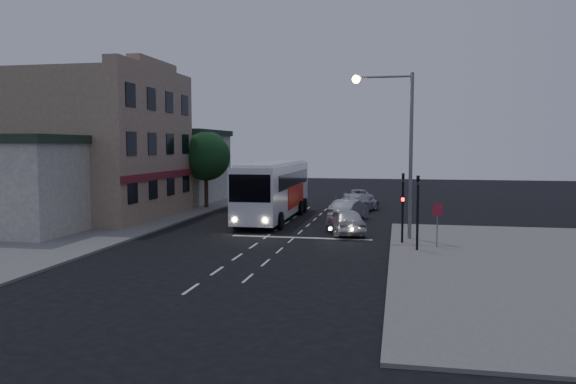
% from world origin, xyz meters
% --- Properties ---
extents(ground, '(120.00, 120.00, 0.00)m').
position_xyz_m(ground, '(0.00, 0.00, 0.00)').
color(ground, black).
extents(sidewalk_near, '(12.00, 24.00, 0.12)m').
position_xyz_m(sidewalk_near, '(13.00, -4.00, 0.06)').
color(sidewalk_near, slate).
rests_on(sidewalk_near, ground).
extents(sidewalk_far, '(12.00, 50.00, 0.12)m').
position_xyz_m(sidewalk_far, '(-13.00, 8.00, 0.06)').
color(sidewalk_far, slate).
rests_on(sidewalk_far, ground).
extents(road_markings, '(8.00, 30.55, 0.01)m').
position_xyz_m(road_markings, '(1.29, 3.31, 0.00)').
color(road_markings, silver).
rests_on(road_markings, ground).
extents(tour_bus, '(3.14, 13.23, 4.05)m').
position_xyz_m(tour_bus, '(-1.23, 9.44, 2.19)').
color(tour_bus, white).
rests_on(tour_bus, ground).
extents(car_suv, '(3.05, 4.87, 1.55)m').
position_xyz_m(car_suv, '(4.32, 3.80, 0.77)').
color(car_suv, silver).
rests_on(car_suv, ground).
extents(car_sedan_a, '(2.54, 4.72, 1.48)m').
position_xyz_m(car_sedan_a, '(4.01, 9.77, 0.74)').
color(car_sedan_a, '#B2B2B4').
rests_on(car_sedan_a, ground).
extents(car_sedan_b, '(3.52, 5.42, 1.46)m').
position_xyz_m(car_sedan_b, '(4.27, 15.38, 0.73)').
color(car_sedan_b, silver).
rests_on(car_sedan_b, ground).
extents(car_sedan_c, '(3.25, 5.26, 1.36)m').
position_xyz_m(car_sedan_c, '(3.85, 20.73, 0.68)').
color(car_sedan_c, '#9D9DA2').
rests_on(car_sedan_c, ground).
extents(traffic_signal_main, '(0.25, 0.35, 4.10)m').
position_xyz_m(traffic_signal_main, '(7.60, 0.78, 2.42)').
color(traffic_signal_main, black).
rests_on(traffic_signal_main, sidewalk_near).
extents(traffic_signal_side, '(0.18, 0.15, 4.10)m').
position_xyz_m(traffic_signal_side, '(8.30, -1.20, 2.42)').
color(traffic_signal_side, black).
rests_on(traffic_signal_side, sidewalk_near).
extents(regulatory_sign, '(0.45, 0.12, 2.20)m').
position_xyz_m(regulatory_sign, '(9.30, -0.24, 1.60)').
color(regulatory_sign, slate).
rests_on(regulatory_sign, sidewalk_near).
extents(streetlight, '(3.32, 0.44, 9.00)m').
position_xyz_m(streetlight, '(7.34, 2.20, 5.73)').
color(streetlight, slate).
rests_on(streetlight, sidewalk_near).
extents(main_building, '(10.12, 12.00, 11.00)m').
position_xyz_m(main_building, '(-13.96, 8.00, 5.16)').
color(main_building, '#8A725C').
rests_on(main_building, sidewalk_far).
extents(low_building_south, '(7.40, 5.40, 5.70)m').
position_xyz_m(low_building_south, '(-14.50, -0.50, 3.00)').
color(low_building_south, gray).
rests_on(low_building_south, sidewalk_far).
extents(low_building_north, '(9.40, 9.40, 6.50)m').
position_xyz_m(low_building_north, '(-13.50, 20.00, 3.39)').
color(low_building_north, gray).
rests_on(low_building_north, sidewalk_far).
extents(street_tree, '(4.00, 4.00, 6.20)m').
position_xyz_m(street_tree, '(-8.21, 15.02, 4.50)').
color(street_tree, black).
rests_on(street_tree, sidewalk_far).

